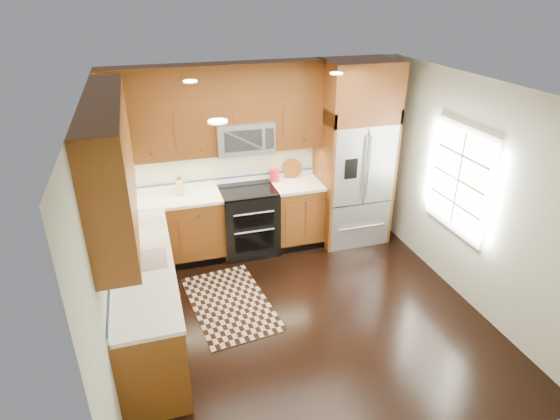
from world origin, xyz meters
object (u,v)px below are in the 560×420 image
object	(u,v)px
rug	(230,303)
knife_block	(180,187)
refrigerator	(354,155)
range	(249,221)
utensil_crock	(274,172)

from	to	relation	value
rug	knife_block	distance (m)	1.71
refrigerator	range	bearing A→B (deg)	178.60
range	knife_block	world-z (taller)	knife_block
range	refrigerator	xyz separation A→B (m)	(1.55, -0.04, 0.83)
utensil_crock	rug	bearing A→B (deg)	-125.00
range	rug	bearing A→B (deg)	-114.03
rug	knife_block	xyz separation A→B (m)	(-0.37, 1.31, 1.04)
range	knife_block	size ratio (longest dim) A/B	3.82
rug	range	bearing A→B (deg)	59.33
range	rug	size ratio (longest dim) A/B	0.65
knife_block	refrigerator	bearing A→B (deg)	-3.88
refrigerator	rug	size ratio (longest dim) A/B	1.79
rug	utensil_crock	size ratio (longest dim) A/B	3.77
utensil_crock	refrigerator	bearing A→B (deg)	-12.11
range	utensil_crock	xyz separation A→B (m)	(0.44, 0.20, 0.60)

